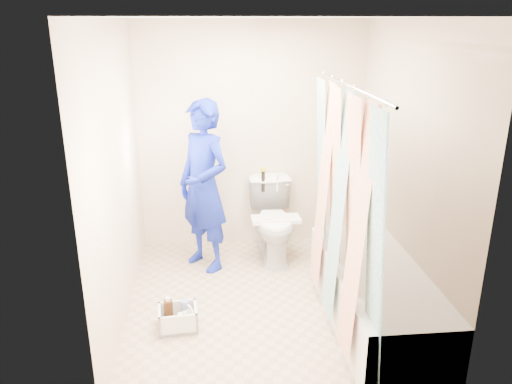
{
  "coord_description": "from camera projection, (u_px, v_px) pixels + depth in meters",
  "views": [
    {
      "loc": [
        -0.46,
        -3.88,
        2.38
      ],
      "look_at": [
        -0.06,
        0.26,
        0.94
      ],
      "focal_mm": 35.0,
      "sensor_mm": 36.0,
      "label": 1
    }
  ],
  "objects": [
    {
      "name": "wall_left",
      "position": [
        117.0,
        177.0,
        3.97
      ],
      "size": [
        0.02,
        2.6,
        2.4
      ],
      "primitive_type": "cube",
      "color": "beige",
      "rests_on": "ground"
    },
    {
      "name": "tank_internals",
      "position": [
        267.0,
        179.0,
        5.26
      ],
      "size": [
        0.2,
        0.06,
        0.26
      ],
      "color": "black",
      "rests_on": "toilet"
    },
    {
      "name": "wall_right",
      "position": [
        408.0,
        169.0,
        4.19
      ],
      "size": [
        0.02,
        2.6,
        2.4
      ],
      "primitive_type": "cube",
      "color": "beige",
      "rests_on": "ground"
    },
    {
      "name": "shower_curtain",
      "position": [
        340.0,
        210.0,
        3.79
      ],
      "size": [
        0.06,
        1.75,
        1.8
      ],
      "primitive_type": "cube",
      "color": "white",
      "rests_on": "curtain_rod"
    },
    {
      "name": "wall_front",
      "position": [
        292.0,
        238.0,
        2.86
      ],
      "size": [
        2.4,
        0.02,
        2.4
      ],
      "primitive_type": "cube",
      "color": "beige",
      "rests_on": "ground"
    },
    {
      "name": "wall_back",
      "position": [
        252.0,
        137.0,
        5.3
      ],
      "size": [
        2.4,
        0.02,
        2.4
      ],
      "primitive_type": "cube",
      "color": "beige",
      "rests_on": "ground"
    },
    {
      "name": "cleaning_caddy",
      "position": [
        179.0,
        319.0,
        4.05
      ],
      "size": [
        0.33,
        0.27,
        0.24
      ],
      "rotation": [
        0.0,
        0.0,
        0.09
      ],
      "color": "white",
      "rests_on": "ground"
    },
    {
      "name": "plumber",
      "position": [
        204.0,
        187.0,
        4.85
      ],
      "size": [
        0.72,
        0.73,
        1.7
      ],
      "primitive_type": "imported",
      "rotation": [
        0.0,
        0.0,
        -0.84
      ],
      "color": "#1141AA",
      "rests_on": "ground"
    },
    {
      "name": "curtain_rod",
      "position": [
        348.0,
        85.0,
        3.48
      ],
      "size": [
        0.02,
        1.9,
        0.02
      ],
      "primitive_type": "cylinder",
      "rotation": [
        1.57,
        0.0,
        0.0
      ],
      "color": "silver",
      "rests_on": "wall_back"
    },
    {
      "name": "bathtub",
      "position": [
        375.0,
        294.0,
        4.06
      ],
      "size": [
        0.7,
        1.75,
        0.5
      ],
      "color": "white",
      "rests_on": "ground"
    },
    {
      "name": "ceiling",
      "position": [
        267.0,
        18.0,
        3.69
      ],
      "size": [
        2.4,
        2.6,
        0.02
      ],
      "primitive_type": "cube",
      "color": "silver",
      "rests_on": "wall_back"
    },
    {
      "name": "toilet",
      "position": [
        274.0,
        221.0,
        5.19
      ],
      "size": [
        0.47,
        0.8,
        0.81
      ],
      "primitive_type": "imported",
      "rotation": [
        0.0,
        0.0,
        0.02
      ],
      "color": "white",
      "rests_on": "ground"
    },
    {
      "name": "floor",
      "position": [
        265.0,
        301.0,
        4.47
      ],
      "size": [
        2.6,
        2.6,
        0.0
      ],
      "primitive_type": "plane",
      "color": "tan",
      "rests_on": "ground"
    },
    {
      "name": "tank_lid",
      "position": [
        276.0,
        219.0,
        5.05
      ],
      "size": [
        0.5,
        0.22,
        0.04
      ],
      "primitive_type": "cube",
      "rotation": [
        0.0,
        0.0,
        0.02
      ],
      "color": "white",
      "rests_on": "toilet"
    }
  ]
}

